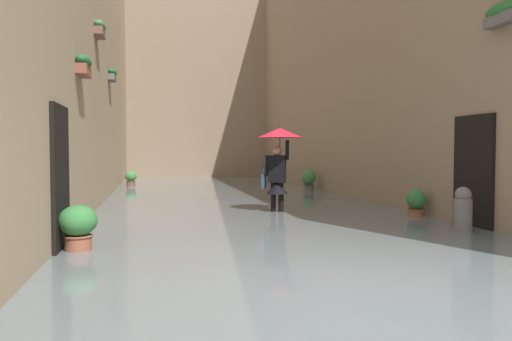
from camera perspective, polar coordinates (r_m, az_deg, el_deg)
ground_plane at (r=15.06m, az=-3.35°, el=-3.52°), size 60.00×60.00×0.00m
flood_water at (r=15.06m, az=-3.35°, el=-3.23°), size 7.91×26.39×0.15m
building_facade_left at (r=16.67m, az=12.51°, el=15.37°), size 2.04×24.39×10.62m
building_facade_right at (r=15.53m, az=-20.70°, el=17.52°), size 2.04×24.39×11.29m
building_facade_far at (r=26.48m, az=-7.03°, el=13.19°), size 10.71×1.80×13.02m
person_wading at (r=11.05m, az=2.65°, el=2.08°), size 1.04×1.04×2.13m
potted_plant_far_left at (r=17.26m, az=6.21°, el=-1.18°), size 0.49×0.49×0.86m
potted_plant_near_right at (r=19.68m, az=-14.46°, el=-1.00°), size 0.44×0.44×0.72m
potted_plant_mid_right at (r=7.31m, az=-20.13°, el=-6.40°), size 0.53×0.53×0.79m
potted_plant_mid_left at (r=10.96m, az=18.27°, el=-3.82°), size 0.42×0.42×0.72m
mooring_bollard at (r=9.17m, az=23.07°, el=-4.66°), size 0.31×0.31×0.92m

